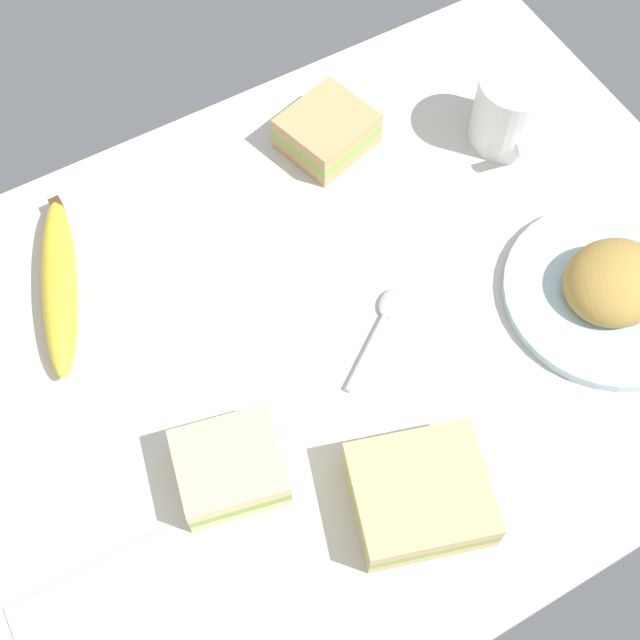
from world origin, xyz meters
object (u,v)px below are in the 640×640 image
plate_of_food (612,288)px  spoon (382,322)px  sandwich_side (420,494)px  sandwich_main (230,468)px  banana (59,284)px  sandwich_extra (327,131)px  coffee_mug_milky (511,109)px

plate_of_food → spoon: 23.16cm
plate_of_food → sandwich_side: size_ratio=1.49×
spoon → plate_of_food: bearing=158.0°
sandwich_main → banana: bearing=-76.8°
sandwich_main → sandwich_side: size_ratio=0.76×
sandwich_extra → plate_of_food: bearing=115.5°
coffee_mug_milky → sandwich_main: bearing=24.4°
plate_of_food → sandwich_side: plate_of_food is taller
sandwich_extra → spoon: sandwich_extra is taller
plate_of_food → banana: (47.56, -27.67, -0.00)cm
plate_of_food → coffee_mug_milky: coffee_mug_milky is taller
coffee_mug_milky → sandwich_extra: coffee_mug_milky is taller
sandwich_main → spoon: (-20.08, -6.68, -1.82)cm
sandwich_extra → banana: sandwich_extra is taller
sandwich_main → sandwich_side: (-13.34, 10.43, 0.00)cm
plate_of_food → sandwich_main: bearing=-2.7°
sandwich_main → sandwich_extra: 39.52cm
plate_of_food → sandwich_main: plate_of_food is taller
coffee_mug_milky → spoon: (24.51, 13.57, -4.02)cm
sandwich_side → banana: bearing=-61.8°
sandwich_main → sandwich_side: bearing=142.0°
plate_of_food → spoon: bearing=-22.0°
coffee_mug_milky → sandwich_extra: size_ratio=0.96×
coffee_mug_milky → sandwich_side: (31.26, 30.68, -2.20)cm
coffee_mug_milky → spoon: 28.31cm
coffee_mug_milky → banana: coffee_mug_milky is taller
plate_of_food → coffee_mug_milky: (-3.07, -22.24, 2.67)cm
banana → plate_of_food: bearing=149.8°
sandwich_extra → banana: (32.76, 3.43, -0.47)cm
sandwich_main → banana: size_ratio=0.52×
banana → sandwich_main: bearing=103.2°
sandwich_side → spoon: 18.48cm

